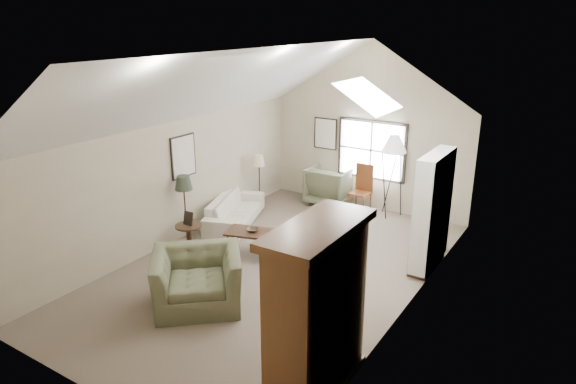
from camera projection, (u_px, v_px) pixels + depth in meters
The scene contains 18 objects.
room_shell at pixel (275, 96), 8.51m from camera, with size 5.01×8.01×4.00m.
window at pixel (371, 150), 12.20m from camera, with size 1.72×0.08×1.42m, color black.
skylight at pixel (370, 94), 8.57m from camera, with size 0.80×1.20×0.52m, color white, non-canonical shape.
wall_art at pixel (254, 145), 11.50m from camera, with size 1.97×3.71×0.88m.
armoire at pixel (317, 310), 6.17m from camera, with size 0.60×1.50×2.20m, color brown.
tv_alcove at pixel (433, 209), 9.27m from camera, with size 0.32×1.30×2.10m, color white.
media_console at pixel (427, 252), 9.56m from camera, with size 0.34×1.18×0.60m, color #382316.
tv_panel at pixel (430, 221), 9.36m from camera, with size 0.05×0.90×0.55m, color black.
sofa at pixel (235, 210), 11.58m from camera, with size 2.13×0.83×0.62m, color beige.
armchair_near at pixel (197, 279), 8.24m from camera, with size 1.38×1.21×0.90m, color #686B4B.
armchair_far at pixel (330, 185), 12.78m from camera, with size 1.02×1.05×0.96m, color #686C4B.
coffee_table at pixel (253, 244), 10.00m from camera, with size 1.01×0.56×0.52m, color #371F16.
bowl at pixel (253, 230), 9.90m from camera, with size 0.24×0.24×0.06m, color #342415.
side_table at pixel (190, 237), 10.26m from camera, with size 0.53×0.53×0.53m, color #311D14.
side_chair at pixel (360, 189), 12.19m from camera, with size 0.45×0.45×1.14m, color brown.
tripod_lamp at pixel (392, 176), 11.81m from camera, with size 0.57×0.57×1.97m, color white, non-canonical shape.
dark_lamp at pixel (185, 210), 10.40m from camera, with size 0.36×0.36×1.49m, color #242B1E, non-canonical shape.
tan_lamp at pixel (259, 181), 12.51m from camera, with size 0.27×0.27×1.34m, color tan, non-canonical shape.
Camera 1 is at (4.76, -7.14, 4.44)m, focal length 32.00 mm.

